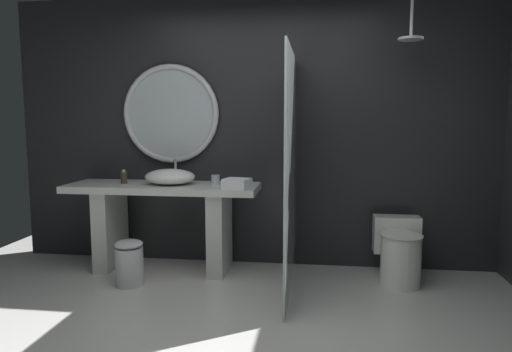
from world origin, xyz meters
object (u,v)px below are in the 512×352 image
object	(u,v)px
folded_hand_towel	(237,184)
tumbler_cup	(215,180)
round_wall_mirror	(171,114)
waste_bin	(129,262)
toilet	(399,252)
rain_shower_head	(411,34)
vessel_sink	(170,177)
soap_dispenser	(124,177)

from	to	relation	value
folded_hand_towel	tumbler_cup	bearing A→B (deg)	136.35
round_wall_mirror	waste_bin	xyz separation A→B (m)	(-0.16, -0.74, -1.28)
tumbler_cup	toilet	bearing A→B (deg)	-4.48
round_wall_mirror	rain_shower_head	size ratio (longest dim) A/B	2.36
rain_shower_head	folded_hand_towel	size ratio (longest dim) A/B	1.87
vessel_sink	waste_bin	bearing A→B (deg)	-117.59
waste_bin	rain_shower_head	bearing A→B (deg)	10.99
tumbler_cup	toilet	world-z (taller)	tumbler_cup
soap_dispenser	toilet	bearing A→B (deg)	-2.01
vessel_sink	rain_shower_head	xyz separation A→B (m)	(2.13, 0.01, 1.25)
toilet	round_wall_mirror	bearing A→B (deg)	170.36
round_wall_mirror	soap_dispenser	bearing A→B (deg)	-144.21
soap_dispenser	toilet	size ratio (longest dim) A/B	0.24
tumbler_cup	folded_hand_towel	xyz separation A→B (m)	(0.24, -0.23, -0.00)
soap_dispenser	tumbler_cup	bearing A→B (deg)	2.68
round_wall_mirror	tumbler_cup	bearing A→B (deg)	-25.53
soap_dispenser	round_wall_mirror	world-z (taller)	round_wall_mirror
rain_shower_head	waste_bin	bearing A→B (deg)	-169.01
tumbler_cup	soap_dispenser	xyz separation A→B (m)	(-0.88, -0.04, 0.01)
rain_shower_head	vessel_sink	bearing A→B (deg)	-179.74
soap_dispenser	toilet	distance (m)	2.62
soap_dispenser	toilet	world-z (taller)	soap_dispenser
vessel_sink	waste_bin	size ratio (longest dim) A/B	1.18
round_wall_mirror	waste_bin	distance (m)	1.49
vessel_sink	round_wall_mirror	size ratio (longest dim) A/B	0.49
folded_hand_towel	rain_shower_head	bearing A→B (deg)	7.34
toilet	soap_dispenser	bearing A→B (deg)	177.99
vessel_sink	toilet	size ratio (longest dim) A/B	0.84
soap_dispenser	rain_shower_head	distance (m)	2.88
waste_bin	toilet	bearing A→B (deg)	9.13
toilet	waste_bin	world-z (taller)	toilet
folded_hand_towel	vessel_sink	bearing A→B (deg)	164.99
rain_shower_head	toilet	size ratio (longest dim) A/B	0.73
soap_dispenser	round_wall_mirror	xyz separation A→B (m)	(0.38, 0.28, 0.60)
tumbler_cup	round_wall_mirror	world-z (taller)	round_wall_mirror
tumbler_cup	rain_shower_head	size ratio (longest dim) A/B	0.22
soap_dispenser	rain_shower_head	xyz separation A→B (m)	(2.58, -0.00, 1.26)
waste_bin	tumbler_cup	bearing A→B (deg)	37.51
folded_hand_towel	round_wall_mirror	bearing A→B (deg)	147.58
rain_shower_head	waste_bin	size ratio (longest dim) A/B	1.02
round_wall_mirror	folded_hand_towel	xyz separation A→B (m)	(0.74, -0.47, -0.61)
tumbler_cup	waste_bin	size ratio (longest dim) A/B	0.23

